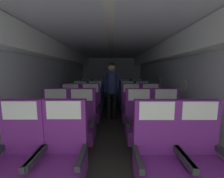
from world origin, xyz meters
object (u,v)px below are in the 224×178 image
Objects in this scene: seat_a_right_aisle at (201,161)px; seat_b_left_window at (54,125)px; seat_c_right_aisle at (151,109)px; seat_a_left_aisle at (62,159)px; seat_b_right_aisle at (166,125)px; seat_d_right_aisle at (142,101)px; seat_b_right_window at (139,125)px; seat_a_left_window at (17,160)px; seat_e_right_window at (124,95)px; seat_c_right_window at (131,110)px; seat_e_left_aisle at (98,96)px; seat_e_left_window at (85,96)px; seat_d_left_aisle at (94,101)px; seat_c_left_window at (70,110)px; seat_a_right_window at (158,161)px; seat_d_right_window at (127,101)px; seat_d_left_window at (80,101)px; flight_attendant at (111,85)px; seat_b_left_aisle at (81,125)px; seat_e_right_aisle at (137,95)px; seat_c_left_aisle at (90,109)px.

seat_a_right_aisle and seat_b_left_window have the same top height.
seat_a_left_aisle is at bearing -127.12° from seat_c_right_aisle.
seat_d_right_aisle is at bearing 90.39° from seat_b_right_aisle.
seat_c_right_aisle is (0.47, 0.98, 0.00)m from seat_b_right_window.
seat_a_left_window is at bearing -134.78° from seat_c_right_aisle.
seat_e_right_window is at bearing 75.40° from seat_a_left_aisle.
seat_a_left_aisle is 1.46m from seat_a_right_aisle.
seat_c_right_window is 2.17m from seat_e_left_aisle.
seat_b_right_aisle is 1.00× the size of seat_e_left_window.
seat_c_right_window is (-0.47, 1.95, 0.00)m from seat_a_right_aisle.
seat_d_left_aisle is (-1.49, 1.93, 0.00)m from seat_b_right_aisle.
seat_a_right_window is at bearing -52.51° from seat_c_left_window.
seat_a_left_aisle and seat_e_left_aisle have the same top height.
seat_d_right_window is at bearing 63.05° from seat_a_left_window.
seat_e_right_window is (1.48, 0.98, 0.00)m from seat_d_left_window.
flight_attendant is at bearing 69.16° from seat_a_left_window.
seat_a_right_window is 3.90m from seat_e_right_window.
seat_d_left_window is at bearing 179.73° from seat_d_right_aisle.
flight_attendant reaches higher than seat_b_left_aisle.
seat_d_left_window is 1.00× the size of seat_e_right_aisle.
seat_c_right_aisle is (1.94, 1.95, 0.00)m from seat_a_left_window.
seat_a_left_aisle is at bearing 179.08° from seat_a_right_aisle.
seat_e_left_aisle is at bearing 89.91° from seat_b_left_aisle.
seat_c_right_window is at bearing -0.20° from seat_c_left_aisle.
seat_a_right_window and seat_c_right_window have the same top height.
seat_b_left_aisle and seat_c_left_aisle have the same top height.
seat_e_right_window is (1.01, 3.87, 0.00)m from seat_a_left_aisle.
seat_a_right_aisle is 3.50m from seat_d_left_window.
seat_b_right_window and seat_e_right_aisle have the same top height.
seat_a_left_window is at bearing -89.95° from seat_e_left_window.
seat_a_right_aisle is 1.00× the size of seat_e_right_aisle.
seat_a_right_window is 0.67× the size of flight_attendant.
seat_e_right_aisle and seat_e_right_window have the same top height.
seat_b_right_window and seat_d_right_window have the same top height.
seat_c_left_window is (-0.01, 0.95, 0.00)m from seat_b_left_window.
seat_e_left_aisle is at bearing 64.07° from seat_d_left_window.
seat_d_right_window is 1.00× the size of seat_e_left_window.
seat_c_left_window is at bearing -127.28° from seat_e_right_window.
seat_a_left_window and seat_d_left_aisle have the same top height.
seat_e_right_window is (0.01, 2.91, 0.00)m from seat_b_right_window.
seat_b_left_window and seat_c_right_window have the same top height.
seat_e_left_aisle is (-1.00, 2.89, 0.00)m from seat_b_right_window.
seat_c_left_window is at bearing -179.33° from seat_c_right_window.
seat_a_left_window is at bearing -178.46° from seat_a_left_aisle.
seat_d_left_aisle and seat_e_left_aisle have the same top height.
seat_b_right_window and seat_c_right_aisle have the same top height.
seat_b_right_window and seat_d_left_window have the same top height.
seat_d_right_aisle is (1.93, 2.90, 0.00)m from seat_a_left_window.
seat_e_left_aisle is at bearing 136.41° from seat_d_right_window.
seat_c_left_window is 1.00× the size of seat_e_right_window.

